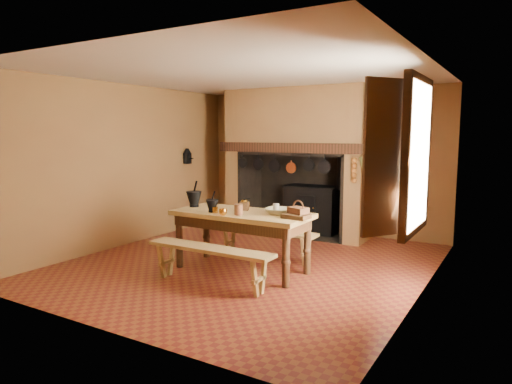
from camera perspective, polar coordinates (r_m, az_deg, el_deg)
floor at (r=6.97m, az=-0.89°, el=-8.91°), size 5.50×5.50×0.00m
ceiling at (r=6.75m, az=-0.94°, el=14.56°), size 5.50×5.50×0.00m
back_wall at (r=9.17m, az=8.16°, el=3.81°), size 5.00×0.02×2.80m
wall_left at (r=8.30m, az=-15.79°, el=3.25°), size 0.02×5.50×2.80m
wall_right at (r=5.82m, az=20.56°, el=1.43°), size 0.02×5.50×2.80m
wall_front at (r=4.62m, az=-19.11°, el=0.09°), size 5.00×0.02×2.80m
chimney_breast at (r=8.87m, az=5.31°, el=6.40°), size 2.95×0.96×2.80m
iron_range at (r=9.01m, az=7.07°, el=-2.09°), size 1.12×0.55×1.60m
hearth_pans at (r=9.33m, az=0.77°, el=-4.15°), size 0.51×0.62×0.20m
hanging_pans at (r=8.46m, az=3.57°, el=3.31°), size 1.92×0.29×0.27m
onion_string at (r=7.93m, az=12.16°, el=2.67°), size 0.12×0.10×0.46m
herb_bunch at (r=7.87m, az=13.41°, el=2.97°), size 0.20×0.20×0.35m
window at (r=5.43m, az=18.37°, el=4.32°), size 0.39×1.75×1.76m
wall_coffee_mill at (r=9.38m, az=-8.58°, el=4.59°), size 0.23×0.16×0.31m
work_table at (r=6.47m, az=-1.81°, el=-3.67°), size 1.96×0.87×0.85m
bench_front at (r=5.93m, az=-5.81°, el=-8.05°), size 1.81×0.32×0.51m
bench_back at (r=7.13m, az=1.25°, el=-5.61°), size 1.68×0.29×0.47m
mortar_large at (r=6.93m, az=-7.76°, el=-0.77°), size 0.24×0.24×0.40m
mortar_small at (r=6.43m, az=-5.50°, el=-1.64°), size 0.18×0.18×0.30m
coffee_grinder at (r=6.57m, az=-1.48°, el=-1.68°), size 0.18×0.16×0.19m
brass_mug_a at (r=6.38m, az=-5.13°, el=-2.24°), size 0.08×0.08×0.08m
brass_mug_b at (r=6.76m, az=-1.16°, el=-1.63°), size 0.09×0.09×0.09m
mixing_bowl at (r=6.26m, az=2.77°, el=-2.39°), size 0.39×0.39×0.09m
stoneware_crock at (r=6.19m, az=-2.20°, el=-2.21°), size 0.16×0.16×0.15m
glass_jar at (r=6.22m, az=2.51°, el=-2.15°), size 0.09×0.09×0.15m
wicker_basket at (r=6.01m, az=5.30°, el=-2.50°), size 0.29×0.25×0.24m
wooden_tray at (r=5.96m, az=5.04°, el=-3.04°), size 0.35×0.26×0.06m
brass_cup at (r=6.18m, az=-4.14°, el=-2.52°), size 0.14×0.14×0.09m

